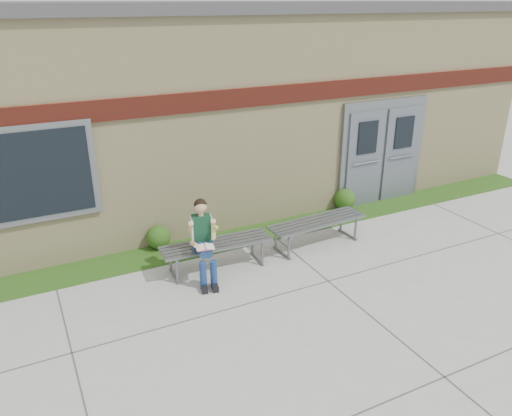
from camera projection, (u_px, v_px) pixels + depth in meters
ground at (291, 313)px, 7.31m from camera, size 80.00×80.00×0.00m
grass_strip at (222, 241)px, 9.45m from camera, size 16.00×0.80×0.02m
school_building at (162, 100)px, 11.43m from camera, size 16.20×6.22×4.20m
bench_left at (217, 249)px, 8.38m from camera, size 1.90×0.61×0.49m
bench_right at (317, 226)px, 9.20m from camera, size 1.93×0.65×0.49m
girl at (203, 239)px, 7.96m from camera, size 0.47×0.82×1.35m
shrub_mid at (158, 237)px, 9.09m from camera, size 0.44×0.44×0.44m
shrub_east at (345, 199)px, 10.80m from camera, size 0.46×0.46×0.46m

